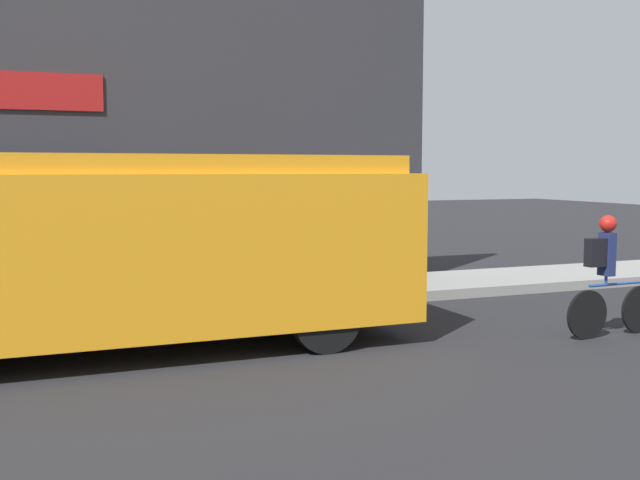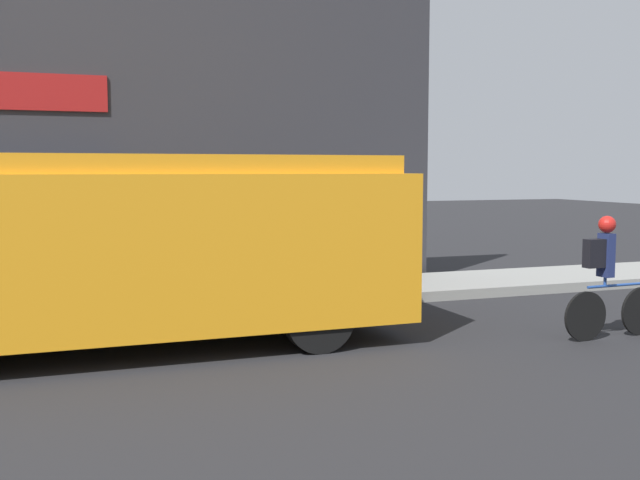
% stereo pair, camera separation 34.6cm
% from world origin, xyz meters
% --- Properties ---
extents(ground_plane, '(70.00, 70.00, 0.00)m').
position_xyz_m(ground_plane, '(0.00, 0.00, 0.00)').
color(ground_plane, '#232326').
extents(sidewalk, '(28.00, 2.03, 0.17)m').
position_xyz_m(sidewalk, '(0.00, 1.02, 0.09)').
color(sidewalk, gray).
rests_on(sidewalk, ground_plane).
extents(storefront, '(14.05, 1.00, 5.74)m').
position_xyz_m(storefront, '(-0.05, 2.33, 2.86)').
color(storefront, '#2D2D33').
rests_on(storefront, ground_plane).
extents(school_bus, '(6.78, 2.75, 2.33)m').
position_xyz_m(school_bus, '(1.30, -1.58, 1.21)').
color(school_bus, orange).
rests_on(school_bus, ground_plane).
extents(cyclist, '(1.55, 0.22, 1.58)m').
position_xyz_m(cyclist, '(6.76, -3.12, 0.79)').
color(cyclist, black).
rests_on(cyclist, ground_plane).
extents(trash_bin, '(0.56, 0.56, 0.79)m').
position_xyz_m(trash_bin, '(1.32, 1.50, 0.56)').
color(trash_bin, '#2D5138').
rests_on(trash_bin, sidewalk).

